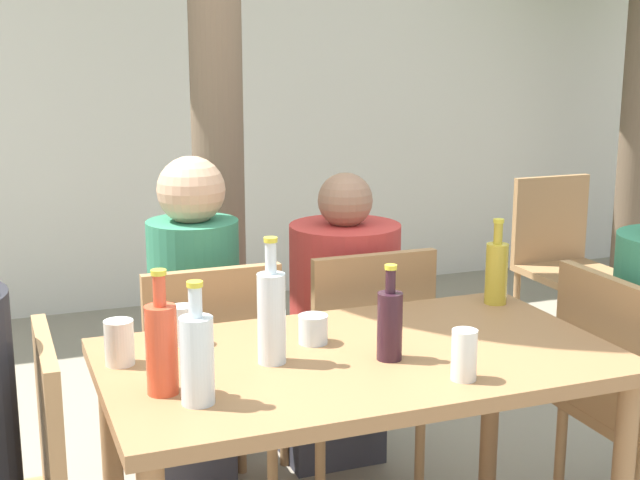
# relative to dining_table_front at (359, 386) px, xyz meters

# --- Properties ---
(cafe_building_wall) EXTENTS (10.00, 0.08, 2.80)m
(cafe_building_wall) POSITION_rel_dining_table_front_xyz_m (0.00, 3.23, 0.73)
(cafe_building_wall) COLOR silver
(cafe_building_wall) RESTS_ON ground_plane
(dining_table_front) EXTENTS (1.38, 0.78, 0.77)m
(dining_table_front) POSITION_rel_dining_table_front_xyz_m (0.00, 0.00, 0.00)
(dining_table_front) COLOR #996B42
(dining_table_front) RESTS_ON ground_plane
(patio_chair_1) EXTENTS (0.44, 0.44, 0.90)m
(patio_chair_1) POSITION_rel_dining_table_front_xyz_m (0.92, 0.00, -0.16)
(patio_chair_1) COLOR #A87A4C
(patio_chair_1) RESTS_ON ground_plane
(patio_chair_2) EXTENTS (0.44, 0.44, 0.90)m
(patio_chair_2) POSITION_rel_dining_table_front_xyz_m (-0.28, 0.62, -0.16)
(patio_chair_2) COLOR #A87A4C
(patio_chair_2) RESTS_ON ground_plane
(patio_chair_3) EXTENTS (0.44, 0.44, 0.90)m
(patio_chair_3) POSITION_rel_dining_table_front_xyz_m (0.28, 0.62, -0.16)
(patio_chair_3) COLOR #A87A4C
(patio_chair_3) RESTS_ON ground_plane
(patio_chair_4) EXTENTS (0.44, 0.44, 0.90)m
(patio_chair_4) POSITION_rel_dining_table_front_xyz_m (1.84, 1.64, -0.16)
(patio_chair_4) COLOR #A87A4C
(patio_chair_4) RESTS_ON ground_plane
(person_seated_2) EXTENTS (0.31, 0.55, 1.22)m
(person_seated_2) POSITION_rel_dining_table_front_xyz_m (-0.28, 0.86, -0.12)
(person_seated_2) COLOR #383842
(person_seated_2) RESTS_ON ground_plane
(person_seated_3) EXTENTS (0.40, 0.60, 1.14)m
(person_seated_3) POSITION_rel_dining_table_front_xyz_m (0.28, 0.86, -0.16)
(person_seated_3) COLOR #383842
(person_seated_3) RESTS_ON ground_plane
(water_bottle_0) EXTENTS (0.08, 0.08, 0.29)m
(water_bottle_0) POSITION_rel_dining_table_front_xyz_m (-0.48, -0.18, 0.21)
(water_bottle_0) COLOR silver
(water_bottle_0) RESTS_ON dining_table_front
(wine_bottle_1) EXTENTS (0.07, 0.07, 0.26)m
(wine_bottle_1) POSITION_rel_dining_table_front_xyz_m (0.06, -0.07, 0.19)
(wine_bottle_1) COLOR #331923
(wine_bottle_1) RESTS_ON dining_table_front
(oil_cruet_2) EXTENTS (0.07, 0.07, 0.28)m
(oil_cruet_2) POSITION_rel_dining_table_front_xyz_m (0.59, 0.28, 0.20)
(oil_cruet_2) COLOR gold
(oil_cruet_2) RESTS_ON dining_table_front
(soda_bottle_3) EXTENTS (0.08, 0.08, 0.30)m
(soda_bottle_3) POSITION_rel_dining_table_front_xyz_m (-0.55, -0.09, 0.21)
(soda_bottle_3) COLOR #DB4C2D
(soda_bottle_3) RESTS_ON dining_table_front
(water_bottle_4) EXTENTS (0.07, 0.07, 0.34)m
(water_bottle_4) POSITION_rel_dining_table_front_xyz_m (-0.24, 0.02, 0.23)
(water_bottle_4) COLOR silver
(water_bottle_4) RESTS_ON dining_table_front
(drinking_glass_0) EXTENTS (0.06, 0.06, 0.13)m
(drinking_glass_0) POSITION_rel_dining_table_front_xyz_m (0.17, -0.27, 0.16)
(drinking_glass_0) COLOR silver
(drinking_glass_0) RESTS_ON dining_table_front
(drinking_glass_1) EXTENTS (0.08, 0.08, 0.08)m
(drinking_glass_1) POSITION_rel_dining_table_front_xyz_m (-0.09, 0.12, 0.14)
(drinking_glass_1) COLOR silver
(drinking_glass_1) RESTS_ON dining_table_front
(drinking_glass_2) EXTENTS (0.07, 0.07, 0.11)m
(drinking_glass_2) POSITION_rel_dining_table_front_xyz_m (-0.43, 0.25, 0.15)
(drinking_glass_2) COLOR silver
(drinking_glass_2) RESTS_ON dining_table_front
(drinking_glass_3) EXTENTS (0.08, 0.08, 0.12)m
(drinking_glass_3) POSITION_rel_dining_table_front_xyz_m (-0.62, 0.15, 0.15)
(drinking_glass_3) COLOR silver
(drinking_glass_3) RESTS_ON dining_table_front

